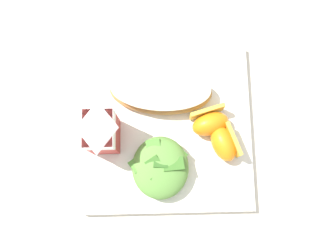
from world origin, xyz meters
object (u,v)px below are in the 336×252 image
Objects in this scene: white_plate at (168,128)px; orange_wedge_front at (226,143)px; orange_wedge_middle at (211,120)px; cheesy_pizza_bread at (162,90)px; paper_napkin at (295,128)px; milk_carton at (102,131)px; green_salad_pile at (162,167)px.

white_plate is 0.10m from orange_wedge_front.
orange_wedge_front is 0.04m from orange_wedge_middle.
cheesy_pizza_bread is at bearing 56.67° from orange_wedge_middle.
orange_wedge_middle reaches higher than white_plate.
cheesy_pizza_bread is at bearing 48.14° from orange_wedge_front.
orange_wedge_middle is 0.15m from paper_napkin.
orange_wedge_front is at bearing 102.22° from paper_napkin.
milk_carton is at bearing 85.06° from orange_wedge_front.
cheesy_pizza_bread is 1.59× the size of milk_carton.
orange_wedge_middle is (0.02, -0.17, -0.04)m from milk_carton.
white_plate reaches higher than paper_napkin.
white_plate is at bearing -172.12° from cheesy_pizza_bread.
paper_napkin is at bearing -105.62° from cheesy_pizza_bread.
milk_carton reaches higher than green_salad_pile.
paper_napkin is at bearing -94.43° from orange_wedge_middle.
cheesy_pizza_bread is at bearing -51.13° from milk_carton.
green_salad_pile is at bearing 170.63° from white_plate.
white_plate is 0.22m from paper_napkin.
milk_carton is at bearing 91.90° from paper_napkin.
orange_wedge_middle is at bearing -47.38° from green_salad_pile.
orange_wedge_front is (-0.09, -0.10, 0.00)m from cheesy_pizza_bread.
green_salad_pile is 1.46× the size of orange_wedge_front.
orange_wedge_middle reaches higher than cheesy_pizza_bread.
milk_carton reaches higher than white_plate.
milk_carton is 0.17m from orange_wedge_middle.
paper_napkin is at bearing -91.21° from white_plate.
green_salad_pile is 1.48× the size of orange_wedge_middle.
green_salad_pile reaches higher than orange_wedge_middle.
green_salad_pile is 0.24m from paper_napkin.
green_salad_pile is (-0.07, 0.01, 0.03)m from white_plate.
orange_wedge_middle is at bearing -82.66° from milk_carton.
orange_wedge_front is 1.02× the size of orange_wedge_middle.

